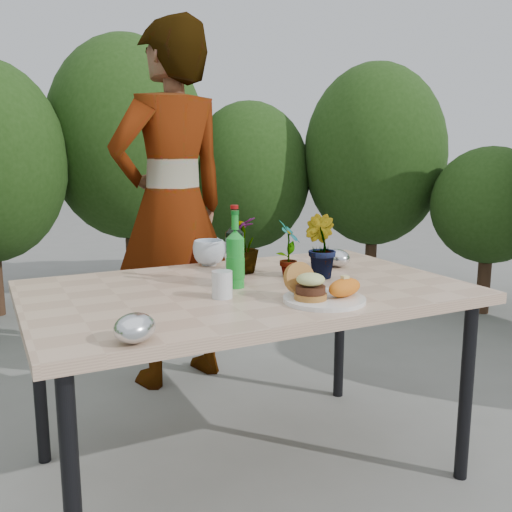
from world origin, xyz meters
name	(u,v)px	position (x,y,z in m)	size (l,w,h in m)	color
ground	(247,469)	(0.00, 0.00, 0.00)	(80.00, 80.00, 0.00)	slate
patio_table	(247,301)	(0.00, 0.00, 0.69)	(1.60, 1.00, 0.75)	tan
shrub_hedge	(172,168)	(0.23, 1.57, 1.14)	(6.92, 5.10, 2.20)	#382316
dinner_plate	(324,299)	(0.14, -0.31, 0.76)	(0.28, 0.28, 0.01)	white
burger_stack	(308,285)	(0.09, -0.29, 0.81)	(0.11, 0.16, 0.11)	#B7722D
sweet_potato	(345,287)	(0.21, -0.33, 0.80)	(0.15, 0.08, 0.06)	orange
grilled_veg	(314,287)	(0.16, -0.22, 0.78)	(0.08, 0.05, 0.03)	olive
wine_bottle	(235,255)	(-0.02, 0.07, 0.86)	(0.07, 0.07, 0.30)	black
sparkling_water	(235,260)	(-0.04, 0.01, 0.86)	(0.07, 0.07, 0.29)	#1A912A
plastic_cup	(222,285)	(-0.15, -0.11, 0.80)	(0.07, 0.07, 0.10)	silver
seedling_left	(289,249)	(0.22, 0.07, 0.87)	(0.12, 0.08, 0.23)	#23561D
seedling_mid	(320,246)	(0.33, 0.01, 0.88)	(0.14, 0.11, 0.25)	#295E20
seedling_right	(244,245)	(0.10, 0.23, 0.87)	(0.13, 0.13, 0.23)	#21581E
blue_bowl	(209,253)	(0.02, 0.44, 0.81)	(0.14, 0.14, 0.11)	silver
foil_packet_left	(135,328)	(-0.54, -0.44, 0.79)	(0.13, 0.11, 0.08)	silver
foil_packet_right	(337,258)	(0.51, 0.16, 0.79)	(0.13, 0.11, 0.08)	silver
person	(172,207)	(0.04, 1.01, 0.96)	(0.70, 0.46, 1.92)	#915948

